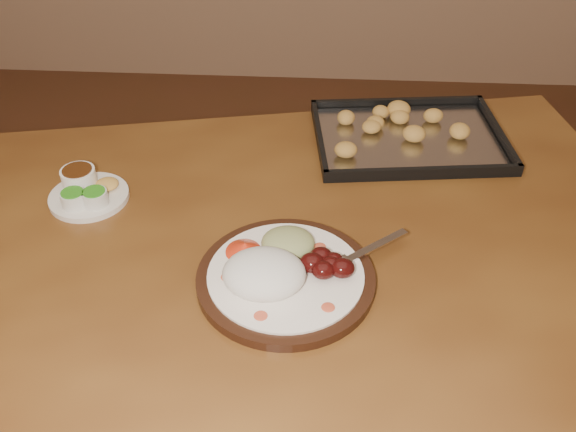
{
  "coord_description": "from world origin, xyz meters",
  "views": [
    {
      "loc": [
        0.13,
        -0.99,
        1.49
      ],
      "look_at": [
        0.07,
        -0.09,
        0.77
      ],
      "focal_mm": 40.0,
      "sensor_mm": 36.0,
      "label": 1
    }
  ],
  "objects": [
    {
      "name": "ground",
      "position": [
        0.0,
        0.0,
        0.0
      ],
      "size": [
        4.0,
        4.0,
        0.0
      ],
      "primitive_type": "plane",
      "color": "#542D1D",
      "rests_on": "ground"
    },
    {
      "name": "condiment_saucer",
      "position": [
        -0.31,
        -0.03,
        0.77
      ],
      "size": [
        0.15,
        0.15,
        0.05
      ],
      "rotation": [
        0.0,
        0.0,
        0.45
      ],
      "color": "silver",
      "rests_on": "dining_table"
    },
    {
      "name": "baking_tray",
      "position": [
        0.32,
        0.21,
        0.76
      ],
      "size": [
        0.43,
        0.34,
        0.04
      ],
      "rotation": [
        0.0,
        0.0,
        0.12
      ],
      "color": "black",
      "rests_on": "dining_table"
    },
    {
      "name": "dinner_plate",
      "position": [
        0.07,
        -0.24,
        0.77
      ],
      "size": [
        0.35,
        0.29,
        0.07
      ],
      "rotation": [
        0.0,
        0.0,
        0.38
      ],
      "color": "black",
      "rests_on": "dining_table"
    },
    {
      "name": "dining_table",
      "position": [
        0.01,
        -0.15,
        0.65
      ],
      "size": [
        1.65,
        1.18,
        0.75
      ],
      "rotation": [
        0.0,
        0.0,
        0.2
      ],
      "color": "brown",
      "rests_on": "ground"
    }
  ]
}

